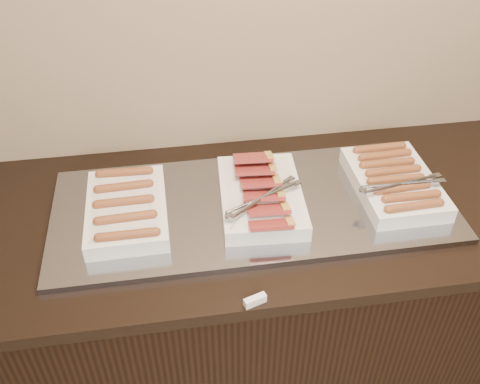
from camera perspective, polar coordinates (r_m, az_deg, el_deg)
The scene contains 6 objects.
counter at distance 1.95m, azimuth 1.89°, elevation -11.64°, with size 2.06×0.76×0.90m.
warming_tray at distance 1.62m, azimuth 1.41°, elevation -1.50°, with size 1.20×0.50×0.02m, color gray.
dish_left at distance 1.59m, azimuth -11.99°, elevation -1.76°, with size 0.23×0.34×0.07m.
dish_center at distance 1.60m, azimuth 2.26°, elevation -0.37°, with size 0.27×0.38×0.09m.
dish_right at distance 1.71m, azimuth 16.15°, elevation 1.04°, with size 0.26×0.36×0.08m.
label_holder at distance 1.37m, azimuth 1.62°, elevation -11.49°, with size 0.06×0.02×0.02m, color white.
Camera 1 is at (-0.25, 0.92, 1.97)m, focal length 40.00 mm.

